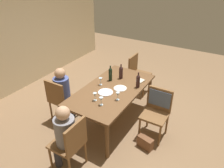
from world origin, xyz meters
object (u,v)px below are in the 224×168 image
Objects in this scene: person_woman_host at (64,133)px; wine_bottle_tall_green at (110,74)px; chair_left_end at (71,142)px; handbag at (145,143)px; person_man_bearded at (63,90)px; wine_bottle_dark_red at (121,72)px; wine_bottle_short_olive at (138,81)px; wine_glass_centre at (101,80)px; dining_table at (112,92)px; wine_glass_near_right at (95,95)px; wine_glass_far at (101,100)px; chair_near at (158,106)px; wine_glass_near_left at (118,94)px; chair_right_end at (137,71)px; dinner_plate_guest_left at (106,92)px; chair_far_left at (60,98)px; dinner_plate_host at (120,88)px.

person_woman_host is 3.51× the size of wine_bottle_tall_green.
handbag is (0.97, -0.79, -0.42)m from chair_left_end.
wine_bottle_dark_red is at bearing 46.03° from person_man_bearded.
wine_glass_centre is at bearing 113.18° from wine_bottle_short_olive.
person_man_bearded reaches higher than dining_table.
person_man_bearded reaches higher than chair_left_end.
wine_glass_far is (-0.06, -0.17, 0.00)m from wine_glass_near_right.
wine_glass_centre is at bearing 86.43° from dining_table.
chair_near is at bearing -109.29° from wine_bottle_dark_red.
person_man_bearded is 7.56× the size of wine_glass_centre.
chair_near is at bearing -56.71° from wine_glass_near_left.
wine_bottle_short_olive reaches higher than wine_glass_near_left.
dinner_plate_guest_left is at bearing 2.28° from chair_right_end.
person_woman_host is 0.81m from wine_glass_far.
chair_left_end is 1.00× the size of chair_near.
wine_glass_centre reaches higher than dining_table.
wine_glass_near_left is at bearing -154.91° from wine_bottle_dark_red.
chair_far_left reaches higher than wine_glass_far.
chair_far_left reaches higher than wine_glass_near_left.
handbag is (-0.47, 0.00, -0.48)m from chair_near.
person_man_bearded reaches higher than wine_glass_near_right.
chair_far_left is 2.93× the size of wine_bottle_dark_red.
handbag is at bearing -119.86° from dinner_plate_host.
wine_bottle_dark_red is 0.48m from wine_bottle_short_olive.
dinner_plate_guest_left is at bearing 139.00° from wine_bottle_short_olive.
wine_glass_centre is at bearing 72.25° from handbag.
chair_left_end is 2.97× the size of wine_bottle_short_olive.
person_man_bearded reaches higher than wine_bottle_tall_green.
wine_bottle_tall_green reaches higher than handbag.
dinner_plate_guest_left is at bearing 13.93° from person_man_bearded.
handbag is (-0.61, -1.08, -0.78)m from wine_bottle_tall_green.
dining_table is 1.33m from chair_left_end.
wine_bottle_dark_red is 0.44m from dinner_plate_host.
wine_glass_near_left and wine_glass_far have the same top height.
chair_far_left is 6.17× the size of wine_glass_centre.
person_woman_host reaches higher than chair_left_end.
wine_glass_near_left is at bearing 82.53° from handbag.
dinner_plate_host is at bearing -6.53° from person_woman_host.
person_man_bearded is at bearing 115.04° from dinner_plate_host.
chair_far_left is at bearing -23.48° from chair_right_end.
wine_glass_near_right is 0.54× the size of dinner_plate_guest_left.
handbag is (0.14, -0.93, -0.75)m from wine_glass_near_right.
chair_far_left is at bearing 91.33° from wine_glass_near_right.
wine_glass_near_left is at bearing 6.11° from person_man_bearded.
wine_bottle_short_olive is at bearing -52.71° from dining_table.
chair_right_end is at bearing 3.79° from chair_left_end.
chair_right_end is at bearing -50.96° from chair_near.
wine_glass_near_left is (-0.39, 0.60, 0.26)m from chair_near.
chair_right_end is 6.17× the size of wine_glass_near_right.
person_man_bearded is at bearing 136.03° from wine_bottle_dark_red.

